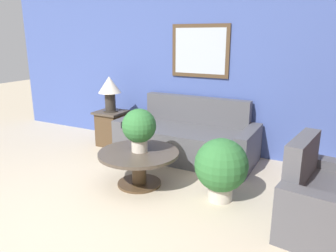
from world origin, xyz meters
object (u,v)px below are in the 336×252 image
(couch_main, at_px, (187,139))
(potted_plant_floor, at_px, (221,167))
(side_table, at_px, (111,128))
(table_lamp, at_px, (110,88))
(coffee_table, at_px, (139,161))
(potted_plant_on_table, at_px, (139,127))

(couch_main, relative_size, potted_plant_floor, 2.88)
(side_table, height_order, table_lamp, table_lamp)
(side_table, bearing_deg, coffee_table, -41.29)
(coffee_table, xyz_separation_m, table_lamp, (-1.30, 1.14, 0.68))
(coffee_table, relative_size, potted_plant_floor, 1.37)
(couch_main, relative_size, coffee_table, 2.09)
(side_table, distance_m, potted_plant_on_table, 1.77)
(coffee_table, height_order, side_table, side_table)
(couch_main, height_order, side_table, couch_main)
(table_lamp, bearing_deg, potted_plant_floor, -23.79)
(couch_main, bearing_deg, potted_plant_on_table, -95.80)
(potted_plant_floor, bearing_deg, couch_main, 130.03)
(table_lamp, height_order, potted_plant_on_table, table_lamp)
(couch_main, relative_size, table_lamp, 3.57)
(table_lamp, bearing_deg, coffee_table, -41.29)
(table_lamp, bearing_deg, side_table, 0.00)
(potted_plant_floor, bearing_deg, side_table, 156.21)
(couch_main, xyz_separation_m, coffee_table, (-0.12, -1.22, 0.03))
(potted_plant_on_table, height_order, potted_plant_floor, potted_plant_on_table)
(side_table, xyz_separation_m, potted_plant_floor, (2.36, -1.04, 0.10))
(side_table, bearing_deg, couch_main, 3.21)
(potted_plant_floor, bearing_deg, potted_plant_on_table, -176.07)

